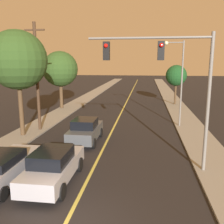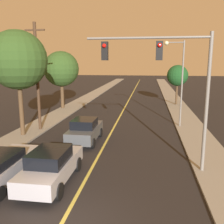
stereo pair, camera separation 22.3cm
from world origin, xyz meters
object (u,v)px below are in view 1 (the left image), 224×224
streetlamp_right (178,72)px  utility_pole_left (37,76)px  car_near_lane_front (53,166)px  car_outer_lane_front (3,168)px  car_near_lane_second (85,130)px  tree_left_far (18,60)px  traffic_signal_mast (170,73)px  tree_right_near (176,76)px  tree_left_near (60,69)px

streetlamp_right → utility_pole_left: utility_pole_left is taller
car_near_lane_front → car_outer_lane_front: size_ratio=0.92×
car_near_lane_front → streetlamp_right: streetlamp_right is taller
car_near_lane_front → car_outer_lane_front: bearing=-172.9°
car_near_lane_second → streetlamp_right: size_ratio=0.58×
tree_left_far → car_near_lane_front: bearing=-53.7°
car_near_lane_second → utility_pole_left: size_ratio=0.49×
car_near_lane_front → traffic_signal_mast: traffic_signal_mast is taller
traffic_signal_mast → tree_right_near: size_ratio=1.34×
utility_pole_left → tree_left_near: utility_pole_left is taller
tree_right_near → tree_left_near: bearing=-161.4°
tree_left_near → streetlamp_right: bearing=-28.2°
car_outer_lane_front → tree_left_far: bearing=110.8°
tree_left_near → tree_left_far: size_ratio=0.87×
car_near_lane_second → tree_left_far: (-5.04, 0.64, 4.84)m
car_near_lane_second → traffic_signal_mast: size_ratio=0.61×
car_near_lane_second → car_outer_lane_front: (-2.33, -6.50, -0.09)m
tree_right_near → car_near_lane_second: bearing=-115.7°
streetlamp_right → tree_left_far: 12.68m
car_near_lane_front → utility_pole_left: size_ratio=0.53×
tree_left_near → car_outer_lane_front: bearing=-79.2°
car_outer_lane_front → utility_pole_left: size_ratio=0.58×
utility_pole_left → tree_left_near: (-1.44, 9.59, 0.24)m
traffic_signal_mast → streetlamp_right: 9.31m
car_outer_lane_front → traffic_signal_mast: (7.64, 2.50, 4.29)m
traffic_signal_mast → car_near_lane_second: bearing=143.0°
car_near_lane_second → traffic_signal_mast: bearing=-37.0°
streetlamp_right → tree_left_near: bearing=151.8°
streetlamp_right → tree_left_near: streetlamp_right is taller
car_near_lane_front → tree_left_near: bearing=107.9°
utility_pole_left → car_outer_lane_front: bearing=-76.8°
car_near_lane_front → streetlamp_right: (6.76, 11.40, 3.86)m
car_outer_lane_front → tree_left_near: (-3.52, 18.44, 4.00)m
car_near_lane_second → tree_left_far: 7.01m
utility_pole_left → tree_left_far: (-0.62, -1.72, 1.18)m
traffic_signal_mast → tree_left_far: size_ratio=0.89×
traffic_signal_mast → tree_left_near: size_ratio=1.02×
traffic_signal_mast → car_near_lane_front: bearing=-157.4°
utility_pole_left → tree_left_far: bearing=-109.9°
car_outer_lane_front → traffic_signal_mast: 9.11m
car_near_lane_front → streetlamp_right: size_ratio=0.63×
car_near_lane_second → car_outer_lane_front: car_near_lane_second is taller
streetlamp_right → tree_right_near: streetlamp_right is taller
streetlamp_right → tree_right_near: (1.22, 11.41, -0.85)m
traffic_signal_mast → tree_left_near: (-11.16, 15.94, -0.29)m
tree_left_near → tree_left_far: 11.38m
traffic_signal_mast → car_outer_lane_front: bearing=-161.9°
utility_pole_left → car_near_lane_second: bearing=-28.1°
tree_left_near → car_near_lane_front: bearing=-72.1°
tree_left_near → utility_pole_left: bearing=-81.5°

